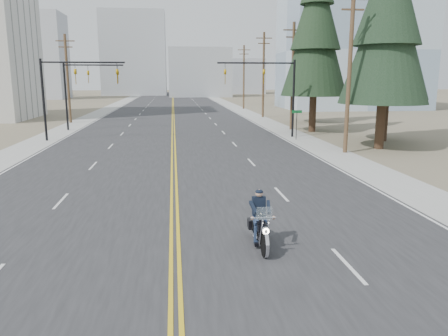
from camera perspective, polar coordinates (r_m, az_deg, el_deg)
road at (r=77.54m, az=-6.68°, el=7.60°), size 20.00×200.00×0.01m
sidewalk_left at (r=78.40m, az=-15.18°, el=7.32°), size 3.00×200.00×0.01m
sidewalk_right at (r=78.38m, az=1.84°, el=7.71°), size 3.00×200.00×0.01m
traffic_mast_left at (r=40.38m, az=-19.85°, el=10.36°), size 7.10×0.26×7.00m
traffic_mast_right at (r=40.36m, az=6.30°, el=10.97°), size 7.10×0.26×7.00m
traffic_mast_far at (r=48.28m, az=-18.09°, el=10.50°), size 6.10×0.26×7.00m
street_sign at (r=39.03m, az=9.47°, el=6.25°), size 0.90×0.06×2.62m
utility_pole_b at (r=32.82m, az=16.08°, el=12.28°), size 2.20×0.30×11.50m
utility_pole_c at (r=47.03m, az=8.95°, el=11.95°), size 2.20×0.30×11.00m
utility_pole_d at (r=61.63m, az=5.18°, el=12.17°), size 2.20×0.30×11.50m
utility_pole_e at (r=78.35m, az=2.60°, el=11.90°), size 2.20×0.30×11.00m
utility_pole_left at (r=56.76m, az=-19.75°, el=11.09°), size 2.20×0.30×10.50m
glass_building at (r=83.82m, az=16.35°, el=14.36°), size 24.00×16.00×20.00m
haze_bldg_a at (r=127.40m, az=-23.21°, el=13.26°), size 14.00×12.00×22.00m
haze_bldg_b at (r=132.60m, az=-3.23°, el=12.33°), size 18.00×14.00×14.00m
haze_bldg_c at (r=124.02m, az=12.53°, el=13.05°), size 16.00×12.00×18.00m
haze_bldg_d at (r=148.05m, az=-11.62°, el=14.37°), size 20.00×15.00×26.00m
haze_bldg_e at (r=159.32m, az=2.47°, el=11.86°), size 14.00×14.00×12.00m
haze_bldg_f at (r=146.22m, az=-27.19°, el=11.42°), size 12.00×12.00×16.00m
motorcyclist at (r=14.13m, az=4.78°, el=-6.74°), size 1.05×2.37×1.83m
conifer_near at (r=35.87m, az=20.67°, el=18.36°), size 6.58×6.58×17.41m
conifer_mid at (r=40.57m, az=21.03°, el=18.04°), size 6.80×6.80×18.12m
conifer_tall at (r=45.76m, az=11.95°, el=17.82°), size 6.57×6.57×18.24m
conifer_far at (r=55.31m, az=11.77°, el=15.98°), size 6.36×6.36×17.04m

